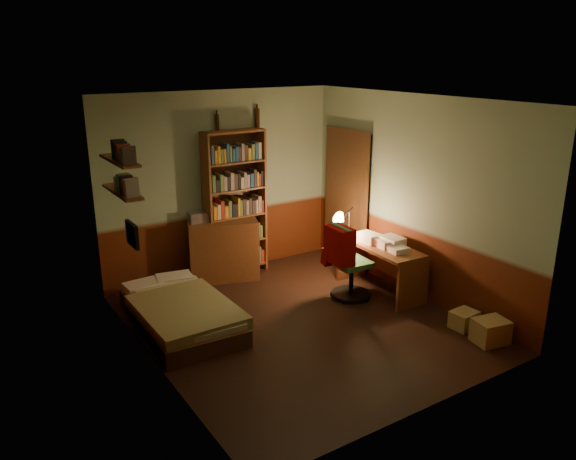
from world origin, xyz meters
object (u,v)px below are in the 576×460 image
dresser (223,249)px  desk_lamp (349,214)px  mini_stereo (198,217)px  bed (180,304)px  desk (380,269)px  bookshelf (235,204)px  office_chair (352,262)px  cardboard_box_b (464,320)px  cardboard_box_a (490,331)px

dresser → desk_lamp: bearing=-18.1°
mini_stereo → bed: bearing=-118.0°
bed → desk: (2.61, -0.54, 0.07)m
bed → mini_stereo: size_ratio=6.85×
bookshelf → office_chair: (0.86, -1.57, -0.55)m
dresser → bed: bearing=-117.6°
cardboard_box_b → office_chair: bearing=111.8°
desk_lamp → office_chair: 0.73m
bed → bookshelf: bearing=42.6°
office_chair → desk: bearing=-7.6°
bookshelf → desk_lamp: size_ratio=3.24×
mini_stereo → office_chair: 2.19m
bed → cardboard_box_a: size_ratio=4.98×
bookshelf → desk: 2.21m
dresser → bookshelf: (0.25, 0.08, 0.61)m
bed → cardboard_box_b: bearing=-31.5°
mini_stereo → desk: size_ratio=0.21×
bed → desk: 2.67m
desk → cardboard_box_a: bearing=-83.4°
office_chair → cardboard_box_a: bearing=-70.2°
dresser → office_chair: (1.11, -1.49, 0.06)m
dresser → cardboard_box_b: (1.67, -2.89, -0.32)m
cardboard_box_a → office_chair: bearing=106.5°
desk_lamp → office_chair: size_ratio=0.66×
cardboard_box_a → bed: bearing=140.4°
bed → office_chair: office_chair is taller
desk_lamp → cardboard_box_b: (0.27, -1.84, -0.88)m
bookshelf → desk: bearing=-52.4°
bed → desk: size_ratio=1.44×
bookshelf → cardboard_box_b: bookshelf is taller
bed → bookshelf: size_ratio=0.86×
bookshelf → mini_stereo: bearing=175.6°
bookshelf → office_chair: bookshelf is taller
dresser → bookshelf: 0.66m
bed → cardboard_box_a: bearing=-37.0°
mini_stereo → office_chair: (1.41, -1.61, -0.44)m
mini_stereo → desk: (1.84, -1.70, -0.59)m
cardboard_box_a → desk: bearing=93.5°
bed → office_chair: (2.19, -0.46, 0.22)m
mini_stereo → cardboard_box_b: (1.97, -3.01, -0.82)m
cardboard_box_b → desk_lamp: bearing=98.3°
dresser → mini_stereo: mini_stereo is taller
desk_lamp → cardboard_box_b: bearing=-80.5°
desk → cardboard_box_a: desk is taller
dresser → desk: (1.54, -1.57, -0.09)m
desk → mini_stereo: bearing=140.3°
office_chair → cardboard_box_a: office_chair is taller
bookshelf → cardboard_box_a: bearing=-67.8°
mini_stereo → bookshelf: bearing=1.8°
desk_lamp → office_chair: (-0.29, -0.44, -0.50)m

